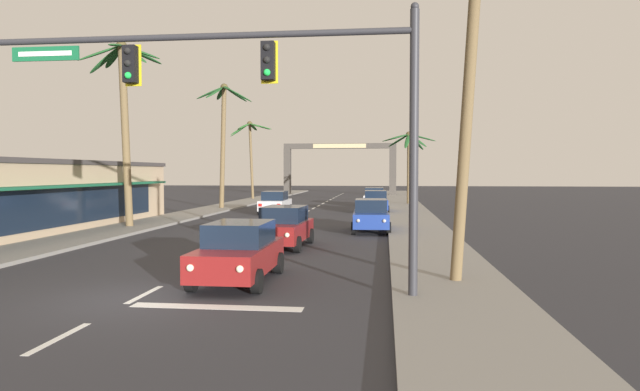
{
  "coord_description": "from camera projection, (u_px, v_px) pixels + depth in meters",
  "views": [
    {
      "loc": [
        6.01,
        -12.72,
        3.09
      ],
      "look_at": [
        3.57,
        8.0,
        2.2
      ],
      "focal_mm": 30.96,
      "sensor_mm": 36.0,
      "label": 1
    }
  ],
  "objects": [
    {
      "name": "sidewalk_right",
      "position": [
        415.0,
        223.0,
        32.38
      ],
      "size": [
        3.2,
        110.0,
        0.14
      ],
      "primitive_type": "cube",
      "color": "gray",
      "rests_on": "ground"
    },
    {
      "name": "sedan_parked_far_kerb",
      "position": [
        371.0,
        215.0,
        28.52
      ],
      "size": [
        2.06,
        4.49,
        1.68
      ],
      "color": "navy",
      "rests_on": "ground"
    },
    {
      "name": "town_gateway_arch",
      "position": [
        340.0,
        162.0,
        73.52
      ],
      "size": [
        15.01,
        0.9,
        6.91
      ],
      "color": "#423D38",
      "rests_on": "ground"
    },
    {
      "name": "palm_right_farthest",
      "position": [
        408.0,
        150.0,
        51.38
      ],
      "size": [
        5.06,
        4.72,
        6.86
      ],
      "color": "brown",
      "rests_on": "ground"
    },
    {
      "name": "sedan_lead_at_stop_bar",
      "position": [
        239.0,
        252.0,
        15.5
      ],
      "size": [
        1.95,
        4.45,
        1.68
      ],
      "color": "maroon",
      "rests_on": "ground"
    },
    {
      "name": "sedan_oncoming_far",
      "position": [
        275.0,
        202.0,
        40.57
      ],
      "size": [
        1.97,
        4.46,
        1.68
      ],
      "color": "silver",
      "rests_on": "ground"
    },
    {
      "name": "traffic_signal_mast",
      "position": [
        276.0,
        89.0,
        13.4
      ],
      "size": [
        10.65,
        0.41,
        7.07
      ],
      "color": "#2D2D33",
      "rests_on": "ground"
    },
    {
      "name": "palm_left_third",
      "position": [
        224.0,
        124.0,
        45.34
      ],
      "size": [
        4.7,
        4.62,
        10.35
      ],
      "color": "brown",
      "rests_on": "ground"
    },
    {
      "name": "palm_left_second",
      "position": [
        124.0,
        100.0,
        29.92
      ],
      "size": [
        4.57,
        4.89,
        10.19
      ],
      "color": "brown",
      "rests_on": "ground"
    },
    {
      "name": "palm_right_nearest",
      "position": [
        474.0,
        29.0,
        14.76
      ],
      "size": [
        4.59,
        4.12,
        9.58
      ],
      "color": "brown",
      "rests_on": "ground"
    },
    {
      "name": "sedan_parked_nearest_kerb",
      "position": [
        374.0,
        197.0,
        49.35
      ],
      "size": [
        1.96,
        4.46,
        1.68
      ],
      "color": "silver",
      "rests_on": "ground"
    },
    {
      "name": "palm_left_farthest",
      "position": [
        250.0,
        138.0,
        61.06
      ],
      "size": [
        4.72,
        5.04,
        8.72
      ],
      "color": "brown",
      "rests_on": "ground"
    },
    {
      "name": "ground_plane",
      "position": [
        137.0,
        299.0,
        13.45
      ],
      "size": [
        220.0,
        220.0,
        0.0
      ],
      "primitive_type": "plane",
      "color": "#2D2D33"
    },
    {
      "name": "sidewalk_left",
      "position": [
        161.0,
        221.0,
        34.2
      ],
      "size": [
        3.2,
        110.0,
        0.14
      ],
      "primitive_type": "cube",
      "color": "gray",
      "rests_on": "ground"
    },
    {
      "name": "sedan_parked_mid_kerb",
      "position": [
        375.0,
        201.0,
        41.83
      ],
      "size": [
        2.08,
        4.5,
        1.68
      ],
      "color": "navy",
      "rests_on": "ground"
    },
    {
      "name": "lane_markings",
      "position": [
        291.0,
        223.0,
        33.03
      ],
      "size": [
        4.28,
        86.9,
        0.01
      ],
      "color": "silver",
      "rests_on": "ground"
    },
    {
      "name": "sedan_third_in_queue",
      "position": [
        284.0,
        226.0,
        22.64
      ],
      "size": [
        2.08,
        4.5,
        1.68
      ],
      "color": "maroon",
      "rests_on": "ground"
    }
  ]
}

